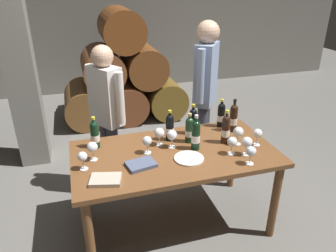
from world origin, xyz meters
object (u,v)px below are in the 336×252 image
(wine_bottle_6, at_px, (196,135))
(tasting_notebook, at_px, (106,180))
(wine_glass_2, at_px, (238,132))
(sommelier_presenting, at_px, (205,87))
(wine_bottle_1, at_px, (234,118))
(wine_glass_4, at_px, (247,143))
(wine_glass_9, at_px, (159,133))
(taster_seated_left, at_px, (107,109))
(wine_bottle_7, at_px, (221,115))
(wine_bottle_4, at_px, (170,127))
(wine_bottle_3, at_px, (226,129))
(wine_bottle_0, at_px, (95,134))
(serving_plate, at_px, (189,158))
(wine_glass_6, at_px, (92,148))
(wine_bottle_2, at_px, (189,130))
(wine_glass_1, at_px, (232,142))
(wine_glass_7, at_px, (82,157))
(wine_glass_5, at_px, (147,141))
(leather_ledger, at_px, (141,164))
(wine_glass_0, at_px, (172,135))
(wine_glass_8, at_px, (251,152))
(dining_table, at_px, (175,161))
(wine_glass_3, at_px, (258,134))
(wine_bottle_5, at_px, (193,121))

(wine_bottle_6, relative_size, tasting_notebook, 1.43)
(wine_glass_2, bearing_deg, sommelier_presenting, 89.45)
(wine_bottle_1, relative_size, wine_glass_4, 1.97)
(wine_glass_9, height_order, taster_seated_left, taster_seated_left)
(wine_bottle_1, distance_m, wine_bottle_7, 0.14)
(wine_bottle_4, bearing_deg, wine_bottle_3, -22.67)
(wine_bottle_0, height_order, serving_plate, wine_bottle_0)
(wine_glass_6, height_order, serving_plate, wine_glass_6)
(wine_bottle_2, distance_m, wine_glass_1, 0.40)
(wine_bottle_7, bearing_deg, wine_bottle_1, -61.82)
(wine_glass_9, bearing_deg, wine_glass_7, -162.24)
(wine_glass_4, height_order, wine_glass_6, wine_glass_4)
(wine_glass_6, xyz_separation_m, wine_glass_9, (0.57, 0.09, 0.00))
(wine_bottle_1, relative_size, wine_bottle_3, 1.04)
(wine_glass_5, bearing_deg, tasting_notebook, -140.77)
(wine_bottle_2, relative_size, tasting_notebook, 1.24)
(wine_bottle_6, bearing_deg, sommelier_presenting, 62.42)
(wine_glass_4, bearing_deg, serving_plate, 171.88)
(wine_glass_5, height_order, leather_ledger, wine_glass_5)
(wine_bottle_6, relative_size, wine_glass_9, 1.93)
(wine_bottle_3, bearing_deg, wine_bottle_0, 167.73)
(wine_bottle_4, bearing_deg, wine_bottle_2, -28.91)
(wine_glass_0, height_order, wine_glass_8, wine_glass_0)
(sommelier_presenting, bearing_deg, wine_bottle_1, -81.65)
(dining_table, xyz_separation_m, wine_glass_6, (-0.66, 0.06, 0.20))
(wine_bottle_0, bearing_deg, dining_table, -23.63)
(wine_bottle_2, distance_m, wine_glass_6, 0.85)
(wine_glass_7, bearing_deg, wine_glass_2, 1.19)
(wine_glass_2, bearing_deg, wine_glass_3, -22.53)
(wine_glass_5, relative_size, taster_seated_left, 0.10)
(wine_glass_6, bearing_deg, wine_glass_2, -4.22)
(wine_glass_1, xyz_separation_m, wine_glass_8, (0.07, -0.18, -0.00))
(serving_plate, xyz_separation_m, sommelier_presenting, (0.50, 0.90, 0.28))
(wine_glass_8, bearing_deg, wine_glass_0, 139.49)
(wine_glass_5, bearing_deg, wine_bottle_5, 25.50)
(serving_plate, height_order, taster_seated_left, taster_seated_left)
(wine_bottle_3, distance_m, wine_bottle_4, 0.49)
(wine_glass_5, bearing_deg, wine_glass_6, 177.99)
(wine_bottle_5, xyz_separation_m, leather_ledger, (-0.58, -0.42, -0.11))
(dining_table, relative_size, wine_bottle_1, 5.34)
(wine_glass_7, bearing_deg, leather_ledger, -10.51)
(wine_bottle_2, bearing_deg, wine_bottle_7, 28.12)
(dining_table, height_order, wine_glass_1, wine_glass_1)
(leather_ledger, height_order, sommelier_presenting, sommelier_presenting)
(taster_seated_left, bearing_deg, wine_bottle_2, -42.02)
(wine_bottle_3, bearing_deg, wine_glass_0, 174.13)
(wine_bottle_3, xyz_separation_m, wine_bottle_6, (-0.29, -0.03, 0.00))
(serving_plate, bearing_deg, wine_glass_8, -25.25)
(wine_bottle_0, height_order, wine_bottle_2, wine_bottle_0)
(wine_glass_2, bearing_deg, wine_glass_0, 169.00)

